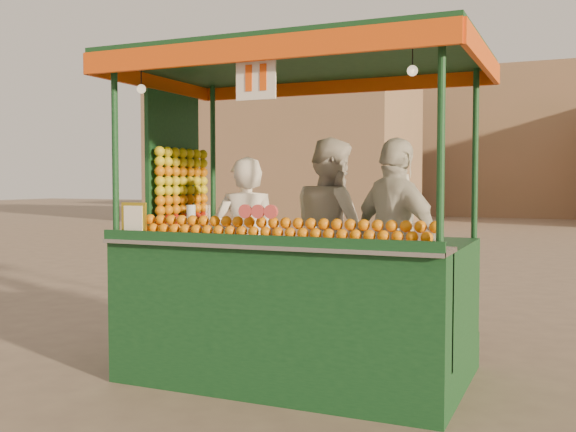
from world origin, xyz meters
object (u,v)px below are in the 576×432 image
at_px(juice_cart, 287,274).
at_px(vendor_left, 246,246).
at_px(vendor_middle, 332,232).
at_px(vendor_right, 396,241).

height_order(juice_cart, vendor_left, juice_cart).
bearing_deg(juice_cart, vendor_left, 168.82).
relative_size(juice_cart, vendor_left, 1.93).
distance_m(vendor_middle, vendor_right, 0.86).
relative_size(vendor_middle, vendor_right, 1.02).
bearing_deg(juice_cart, vendor_middle, 79.42).
bearing_deg(vendor_middle, vendor_left, 97.09).
xyz_separation_m(vendor_left, vendor_right, (1.30, 0.20, 0.08)).
distance_m(juice_cart, vendor_left, 0.48).
xyz_separation_m(juice_cart, vendor_middle, (0.14, 0.74, 0.31)).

